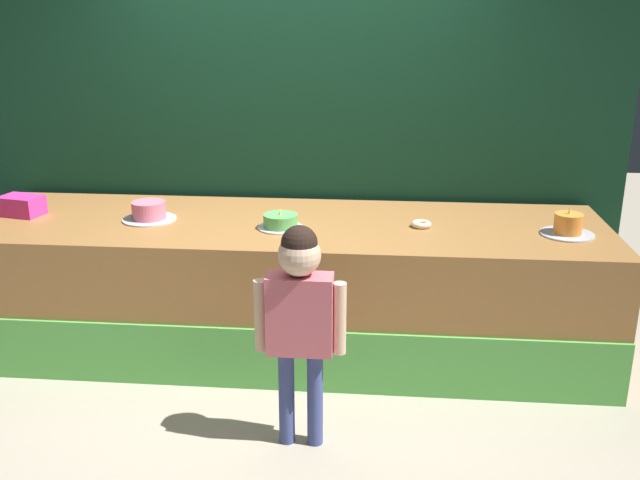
{
  "coord_description": "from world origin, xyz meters",
  "views": [
    {
      "loc": [
        0.6,
        -3.58,
        2.1
      ],
      "look_at": [
        0.25,
        0.34,
        0.8
      ],
      "focal_mm": 39.64,
      "sensor_mm": 36.0,
      "label": 1
    }
  ],
  "objects_px": {
    "pink_box": "(22,206)",
    "child_figure": "(300,307)",
    "cake_left": "(149,212)",
    "donut": "(421,224)",
    "cake_center": "(281,222)",
    "cake_right": "(568,226)"
  },
  "relations": [
    {
      "from": "pink_box",
      "to": "cake_right",
      "type": "relative_size",
      "value": 0.83
    },
    {
      "from": "cake_left",
      "to": "cake_center",
      "type": "distance_m",
      "value": 0.85
    },
    {
      "from": "child_figure",
      "to": "cake_center",
      "type": "distance_m",
      "value": 0.97
    },
    {
      "from": "cake_left",
      "to": "cake_center",
      "type": "height_order",
      "value": "cake_center"
    },
    {
      "from": "cake_left",
      "to": "cake_right",
      "type": "xyz_separation_m",
      "value": [
        2.53,
        -0.07,
        0.0
      ]
    },
    {
      "from": "cake_left",
      "to": "cake_center",
      "type": "xyz_separation_m",
      "value": [
        0.84,
        -0.1,
        -0.01
      ]
    },
    {
      "from": "cake_center",
      "to": "cake_left",
      "type": "bearing_deg",
      "value": 173.19
    },
    {
      "from": "child_figure",
      "to": "cake_left",
      "type": "xyz_separation_m",
      "value": [
        -1.07,
        1.04,
        0.15
      ]
    },
    {
      "from": "cake_right",
      "to": "donut",
      "type": "bearing_deg",
      "value": 174.63
    },
    {
      "from": "cake_center",
      "to": "donut",
      "type": "bearing_deg",
      "value": 7.19
    },
    {
      "from": "child_figure",
      "to": "cake_left",
      "type": "height_order",
      "value": "child_figure"
    },
    {
      "from": "pink_box",
      "to": "cake_center",
      "type": "xyz_separation_m",
      "value": [
        1.68,
        -0.13,
        -0.02
      ]
    },
    {
      "from": "donut",
      "to": "pink_box",
      "type": "bearing_deg",
      "value": 179.38
    },
    {
      "from": "pink_box",
      "to": "donut",
      "type": "xyz_separation_m",
      "value": [
        2.53,
        -0.03,
        -0.04
      ]
    },
    {
      "from": "pink_box",
      "to": "cake_left",
      "type": "bearing_deg",
      "value": -2.24
    },
    {
      "from": "cake_left",
      "to": "child_figure",
      "type": "bearing_deg",
      "value": -44.14
    },
    {
      "from": "child_figure",
      "to": "cake_center",
      "type": "bearing_deg",
      "value": 103.62
    },
    {
      "from": "donut",
      "to": "cake_center",
      "type": "height_order",
      "value": "cake_center"
    },
    {
      "from": "donut",
      "to": "child_figure",
      "type": "bearing_deg",
      "value": -120.52
    },
    {
      "from": "pink_box",
      "to": "child_figure",
      "type": "bearing_deg",
      "value": -29.26
    },
    {
      "from": "child_figure",
      "to": "pink_box",
      "type": "bearing_deg",
      "value": 150.74
    },
    {
      "from": "pink_box",
      "to": "cake_left",
      "type": "distance_m",
      "value": 0.84
    }
  ]
}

